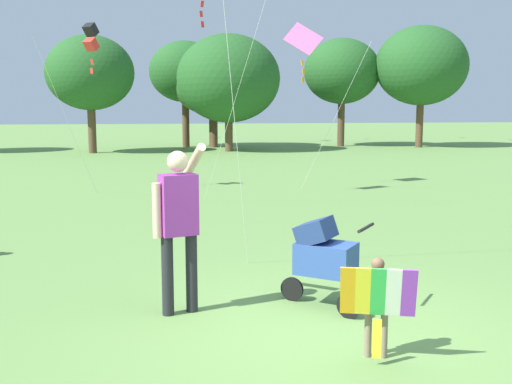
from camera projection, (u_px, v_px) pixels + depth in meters
The scene contains 7 objects.
ground_plane at pixel (322, 331), 6.37m from camera, with size 120.00×120.00×0.00m, color #668E47.
treeline_distant at pixel (232, 75), 30.20m from camera, with size 26.72×6.88×6.08m.
child_with_butterfly_kite at pixel (377, 298), 5.60m from camera, with size 0.68×0.43×0.94m.
person_adult_flyer at pixel (178, 217), 6.77m from camera, with size 0.59×0.66×1.88m.
stroller at pixel (324, 254), 7.08m from camera, with size 1.05×0.89×1.03m.
kite_orange_delta at pixel (304, 43), 16.34m from camera, with size 1.85×1.98×4.41m.
kite_green_novelty at pixel (91, 38), 15.48m from camera, with size 1.10×2.77×4.26m.
Camera 1 is at (-1.45, -5.96, 2.33)m, focal length 43.78 mm.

